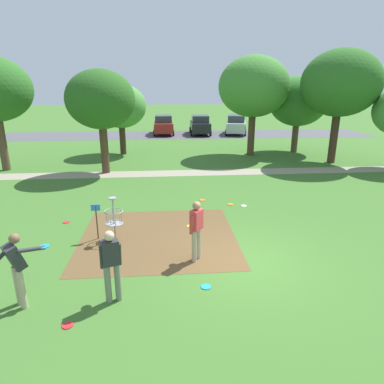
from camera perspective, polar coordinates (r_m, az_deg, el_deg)
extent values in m
plane|color=#3D6B28|center=(9.52, 9.07, -11.64)|extent=(160.00, 160.00, 0.00)
cube|color=brown|center=(10.88, -5.73, -7.57)|extent=(4.90, 4.60, 0.01)
cylinder|color=#9E9EA3|center=(10.65, -13.12, -4.59)|extent=(0.05, 0.05, 1.35)
cylinder|color=#9E9EA3|center=(10.42, -13.39, -1.04)|extent=(0.24, 0.24, 0.04)
torus|color=#9E9EA3|center=(10.55, -13.23, -3.20)|extent=(0.58, 0.58, 0.02)
torus|color=#9E9EA3|center=(10.70, -13.08, -5.21)|extent=(0.55, 0.55, 0.03)
cylinder|color=#9E9EA3|center=(10.71, -13.07, -5.31)|extent=(0.48, 0.48, 0.02)
cylinder|color=gray|center=(10.59, -11.88, -4.19)|extent=(0.01, 0.01, 0.40)
cylinder|color=gray|center=(10.73, -12.03, -3.92)|extent=(0.01, 0.01, 0.40)
cylinder|color=gray|center=(10.82, -12.60, -3.76)|extent=(0.01, 0.01, 0.40)
cylinder|color=gray|center=(10.85, -13.37, -3.77)|extent=(0.01, 0.01, 0.40)
cylinder|color=gray|center=(10.79, -14.06, -3.95)|extent=(0.01, 0.01, 0.40)
cylinder|color=gray|center=(10.66, -14.42, -4.23)|extent=(0.01, 0.01, 0.40)
cylinder|color=gray|center=(10.53, -14.29, -4.51)|extent=(0.01, 0.01, 0.40)
cylinder|color=gray|center=(10.43, -13.72, -4.68)|extent=(0.01, 0.01, 0.40)
cylinder|color=gray|center=(10.41, -12.92, -4.67)|extent=(0.01, 0.01, 0.40)
cylinder|color=gray|center=(10.47, -12.21, -4.48)|extent=(0.01, 0.01, 0.40)
cylinder|color=#4C3823|center=(10.89, -15.88, -5.03)|extent=(0.04, 0.04, 1.10)
cube|color=#3384C6|center=(10.71, -16.10, -2.56)|extent=(0.28, 0.03, 0.20)
cylinder|color=tan|center=(8.50, -27.51, -13.91)|extent=(0.14, 0.14, 0.92)
cylinder|color=tan|center=(8.32, -26.98, -14.55)|extent=(0.14, 0.14, 0.92)
cube|color=#2D2D33|center=(8.07, -27.99, -9.71)|extent=(0.52, 0.52, 0.60)
sphere|color=brown|center=(7.92, -28.00, -7.01)|extent=(0.22, 0.22, 0.22)
cylinder|color=#2D2D33|center=(7.96, -25.68, -8.79)|extent=(0.50, 0.46, 0.21)
cylinder|color=#1E93DB|center=(8.05, -23.80, -8.45)|extent=(0.22, 0.22, 0.02)
cylinder|color=#2D2D33|center=(8.15, -29.62, -9.33)|extent=(0.42, 0.39, 0.37)
cylinder|color=tan|center=(9.22, 0.39, -9.20)|extent=(0.14, 0.14, 0.92)
cylinder|color=tan|center=(9.39, 1.11, -8.69)|extent=(0.14, 0.14, 0.92)
cube|color=#D1383D|center=(8.99, 0.77, -4.73)|extent=(0.39, 0.42, 0.56)
sphere|color=#9E7051|center=(8.85, 0.78, -2.33)|extent=(0.22, 0.22, 0.22)
cylinder|color=#D1383D|center=(8.89, 0.01, -5.59)|extent=(0.19, 0.17, 0.55)
cylinder|color=#D1383D|center=(9.18, 1.28, -4.81)|extent=(0.19, 0.17, 0.55)
cylinder|color=gold|center=(9.17, -0.20, -5.83)|extent=(0.22, 0.22, 0.02)
cylinder|color=slate|center=(7.87, -14.13, -14.93)|extent=(0.14, 0.14, 0.92)
cylinder|color=slate|center=(7.89, -12.50, -14.68)|extent=(0.14, 0.14, 0.92)
cube|color=#2D2D33|center=(7.51, -13.71, -10.03)|extent=(0.41, 0.32, 0.56)
sphere|color=beige|center=(7.34, -13.94, -7.26)|extent=(0.22, 0.22, 0.22)
cylinder|color=#2D2D33|center=(7.55, -15.13, -10.73)|extent=(0.14, 0.18, 0.55)
cylinder|color=#2D2D33|center=(7.59, -12.27, -10.32)|extent=(0.14, 0.18, 0.55)
cylinder|color=gold|center=(7.78, -13.82, -10.95)|extent=(0.22, 0.22, 0.02)
cylinder|color=#1E93DB|center=(8.37, 2.37, -15.81)|extent=(0.24, 0.24, 0.02)
cylinder|color=white|center=(13.63, 8.80, -2.34)|extent=(0.23, 0.23, 0.02)
cylinder|color=red|center=(12.70, -20.62, -4.83)|extent=(0.23, 0.23, 0.02)
cylinder|color=orange|center=(14.15, 1.78, -1.37)|extent=(0.25, 0.25, 0.02)
cylinder|color=orange|center=(13.71, 6.56, -2.12)|extent=(0.25, 0.25, 0.02)
cylinder|color=red|center=(7.69, -20.39, -20.50)|extent=(0.23, 0.23, 0.02)
cylinder|color=#422D1E|center=(22.69, 22.96, 8.44)|extent=(0.46, 0.46, 3.04)
ellipsoid|color=#2D6623|center=(22.48, 23.99, 16.60)|extent=(4.59, 4.59, 3.90)
cylinder|color=brown|center=(25.57, 17.10, 8.84)|extent=(0.44, 0.44, 2.06)
ellipsoid|color=#38752D|center=(25.33, 17.63, 14.52)|extent=(4.03, 4.03, 3.43)
cylinder|color=#422D1E|center=(24.15, -11.71, 8.69)|extent=(0.42, 0.42, 2.00)
ellipsoid|color=#4C8E3D|center=(23.91, -12.06, 14.12)|extent=(3.45, 3.45, 2.93)
cylinder|color=#4C3823|center=(23.57, 10.04, 9.58)|extent=(0.47, 0.47, 2.82)
ellipsoid|color=#428433|center=(23.35, 10.47, 17.25)|extent=(4.63, 4.63, 3.94)
cylinder|color=brown|center=(21.72, -29.53, 7.04)|extent=(0.44, 0.44, 2.93)
cylinder|color=#4C3823|center=(19.03, -14.67, 7.01)|extent=(0.42, 0.42, 2.58)
ellipsoid|color=#285B1E|center=(18.75, -15.31, 14.96)|extent=(3.61, 3.61, 3.06)
cube|color=#4C4C51|center=(33.49, -1.02, 9.75)|extent=(36.00, 6.00, 0.01)
cube|color=maroon|center=(33.77, -4.86, 11.04)|extent=(1.84, 4.22, 0.90)
cube|color=#2D333D|center=(33.69, -4.90, 12.34)|extent=(1.60, 2.20, 0.64)
cylinder|color=black|center=(35.12, -6.36, 10.51)|extent=(0.19, 0.60, 0.60)
cylinder|color=black|center=(35.13, -3.38, 10.59)|extent=(0.19, 0.60, 0.60)
cylinder|color=black|center=(32.54, -6.43, 9.94)|extent=(0.19, 0.60, 0.60)
cylinder|color=black|center=(32.55, -3.21, 10.03)|extent=(0.19, 0.60, 0.60)
cube|color=black|center=(33.64, 1.38, 11.07)|extent=(1.93, 4.25, 0.90)
cube|color=#2D333D|center=(33.56, 1.39, 12.37)|extent=(1.65, 2.23, 0.64)
cylinder|color=black|center=(34.94, -0.28, 10.58)|extent=(0.20, 0.61, 0.60)
cylinder|color=black|center=(35.06, 2.71, 10.58)|extent=(0.20, 0.61, 0.60)
cylinder|color=black|center=(32.36, -0.07, 10.01)|extent=(0.20, 0.61, 0.60)
cylinder|color=black|center=(32.49, 3.15, 10.01)|extent=(0.20, 0.61, 0.60)
cube|color=#B2B7BC|center=(34.09, 7.52, 11.01)|extent=(2.70, 4.50, 0.90)
cube|color=#2D333D|center=(34.01, 7.57, 12.30)|extent=(2.03, 2.48, 0.64)
cylinder|color=black|center=(35.46, 6.05, 10.59)|extent=(0.31, 0.63, 0.60)
cylinder|color=black|center=(35.43, 9.00, 10.46)|extent=(0.31, 0.63, 0.60)
cylinder|color=black|center=(32.88, 5.85, 10.04)|extent=(0.31, 0.63, 0.60)
cylinder|color=black|center=(32.85, 9.03, 9.91)|extent=(0.31, 0.63, 0.60)
cube|color=gray|center=(18.66, 2.02, 3.32)|extent=(40.00, 1.33, 0.00)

